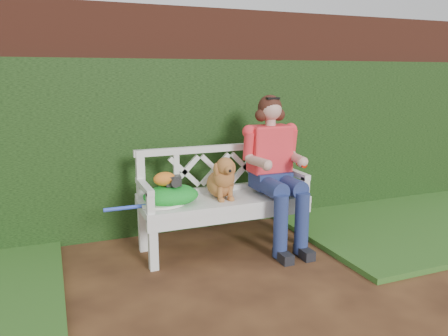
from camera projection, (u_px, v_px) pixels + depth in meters
name	position (u px, v px, depth m)	size (l,w,h in m)	color
ground	(238.00, 307.00, 2.99)	(60.00, 60.00, 0.00)	black
brick_wall	(165.00, 120.00, 4.48)	(10.00, 0.30, 2.20)	#5D2B1D
ivy_hedge	(171.00, 147.00, 4.33)	(10.00, 0.18, 1.70)	#2C531C
grass_right	(410.00, 221.00, 4.67)	(2.60, 2.00, 0.05)	#1F4B1C
garden_bench	(224.00, 223.00, 3.96)	(1.58, 0.60, 0.48)	white
seated_woman	(272.00, 173.00, 4.01)	(0.57, 0.76, 1.34)	#CF3E4B
dog	(221.00, 177.00, 3.85)	(0.26, 0.35, 0.39)	brown
tennis_racket	(159.00, 204.00, 3.65)	(0.70, 0.29, 0.03)	white
green_bag	(171.00, 195.00, 3.69)	(0.47, 0.37, 0.16)	green
camera_item	(173.00, 181.00, 3.67)	(0.13, 0.10, 0.08)	#262626
baseball_glove	(165.00, 179.00, 3.65)	(0.19, 0.14, 0.12)	orange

